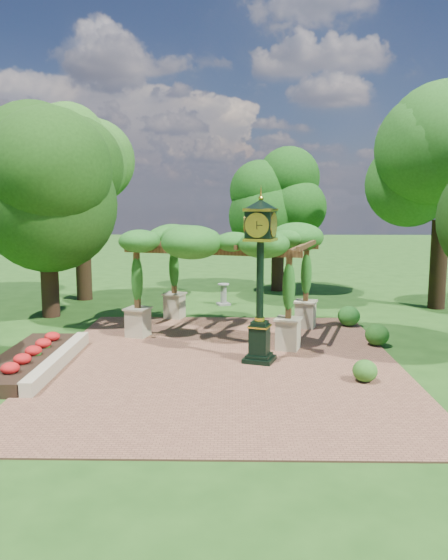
{
  "coord_description": "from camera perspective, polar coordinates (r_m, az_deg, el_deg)",
  "views": [
    {
      "loc": [
        0.3,
        -14.19,
        4.65
      ],
      "look_at": [
        0.0,
        2.5,
        2.2
      ],
      "focal_mm": 35.0,
      "sensor_mm": 36.0,
      "label": 1
    }
  ],
  "objects": [
    {
      "name": "tree_east_far",
      "position": [
        25.12,
        22.09,
        12.54
      ],
      "size": [
        4.41,
        4.41,
        9.84
      ],
      "color": "black",
      "rests_on": "ground"
    },
    {
      "name": "tree_west_near",
      "position": [
        22.69,
        -18.21,
        10.33
      ],
      "size": [
        5.09,
        5.09,
        8.14
      ],
      "color": "#372116",
      "rests_on": "ground"
    },
    {
      "name": "tree_north",
      "position": [
        28.07,
        5.72,
        8.7
      ],
      "size": [
        3.5,
        3.5,
        7.09
      ],
      "color": "#321E14",
      "rests_on": "ground"
    },
    {
      "name": "tree_west_far",
      "position": [
        26.26,
        -14.82,
        11.25
      ],
      "size": [
        4.08,
        4.08,
        8.93
      ],
      "color": "#312013",
      "rests_on": "ground"
    },
    {
      "name": "shrub_mid",
      "position": [
        18.19,
        15.71,
        -5.53
      ],
      "size": [
        0.78,
        0.78,
        0.69
      ],
      "primitive_type": "ellipsoid",
      "rotation": [
        0.0,
        0.0,
        -0.03
      ],
      "color": "#1E4E16",
      "rests_on": "brick_plaza"
    },
    {
      "name": "shrub_front",
      "position": [
        14.59,
        14.52,
        -9.17
      ],
      "size": [
        0.74,
        0.74,
        0.57
      ],
      "primitive_type": "ellipsoid",
      "rotation": [
        0.0,
        0.0,
        0.19
      ],
      "color": "#2A621C",
      "rests_on": "brick_plaza"
    },
    {
      "name": "pedestal_clock",
      "position": [
        15.38,
        3.8,
        1.53
      ],
      "size": [
        1.18,
        1.18,
        4.73
      ],
      "rotation": [
        0.0,
        0.0,
        -0.32
      ],
      "color": "black",
      "rests_on": "brick_plaza"
    },
    {
      "name": "ground",
      "position": [
        14.94,
        -0.17,
        -9.79
      ],
      "size": [
        120.0,
        120.0,
        0.0
      ],
      "primitive_type": "plane",
      "color": "#1E4714",
      "rests_on": "ground"
    },
    {
      "name": "shrub_back",
      "position": [
        20.71,
        12.92,
        -3.69
      ],
      "size": [
        1.01,
        1.01,
        0.74
      ],
      "primitive_type": "ellipsoid",
      "rotation": [
        0.0,
        0.0,
        -0.28
      ],
      "color": "#22611C",
      "rests_on": "brick_plaza"
    },
    {
      "name": "pergola",
      "position": [
        18.91,
        0.06,
        3.68
      ],
      "size": [
        6.87,
        5.37,
        3.79
      ],
      "rotation": [
        0.0,
        0.0,
        -0.3
      ],
      "color": "#BBB28B",
      "rests_on": "brick_plaza"
    },
    {
      "name": "border_wall",
      "position": [
        16.11,
        -16.89,
        -8.05
      ],
      "size": [
        0.35,
        5.0,
        0.4
      ],
      "primitive_type": "cube",
      "color": "#C6B793",
      "rests_on": "ground"
    },
    {
      "name": "flower_bed",
      "position": [
        16.42,
        -19.91,
        -7.96
      ],
      "size": [
        1.5,
        5.0,
        0.36
      ],
      "primitive_type": "cube",
      "color": "red",
      "rests_on": "ground"
    },
    {
      "name": "sundial",
      "position": [
        24.34,
        -0.05,
        -1.65
      ],
      "size": [
        0.67,
        0.67,
        0.97
      ],
      "rotation": [
        0.0,
        0.0,
        0.32
      ],
      "color": "gray",
      "rests_on": "ground"
    },
    {
      "name": "brick_plaza",
      "position": [
        15.88,
        -0.1,
        -8.6
      ],
      "size": [
        10.0,
        12.0,
        0.04
      ],
      "primitive_type": "cube",
      "color": "brown",
      "rests_on": "ground"
    }
  ]
}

